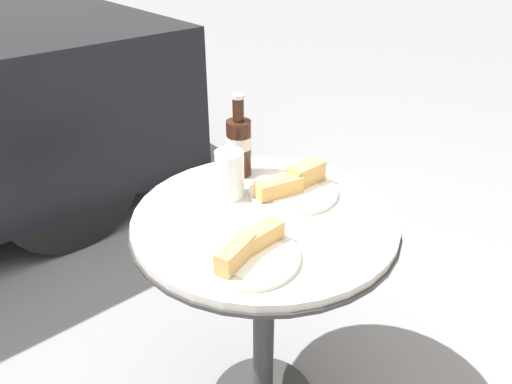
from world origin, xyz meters
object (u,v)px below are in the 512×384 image
at_px(bistro_table, 264,260).
at_px(lunch_plate_near, 293,187).
at_px(cola_bottle_left, 239,144).
at_px(drinking_glass, 230,176).
at_px(lunch_plate_far, 248,252).

distance_m(bistro_table, lunch_plate_near, 0.21).
bearing_deg(cola_bottle_left, drinking_glass, -140.24).
distance_m(bistro_table, drinking_glass, 0.24).
relative_size(bistro_table, lunch_plate_near, 2.96).
xyz_separation_m(cola_bottle_left, lunch_plate_far, (-0.24, -0.32, -0.08)).
distance_m(bistro_table, cola_bottle_left, 0.33).
height_order(bistro_table, cola_bottle_left, cola_bottle_left).
distance_m(cola_bottle_left, lunch_plate_far, 0.41).
xyz_separation_m(drinking_glass, lunch_plate_far, (-0.14, -0.24, -0.04)).
xyz_separation_m(bistro_table, lunch_plate_far, (-0.15, -0.11, 0.16)).
bearing_deg(cola_bottle_left, lunch_plate_near, -78.30).
distance_m(cola_bottle_left, drinking_glass, 0.13).
bearing_deg(lunch_plate_far, drinking_glass, 59.64).
xyz_separation_m(bistro_table, cola_bottle_left, (0.09, 0.21, 0.23)).
height_order(bistro_table, lunch_plate_far, lunch_plate_far).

